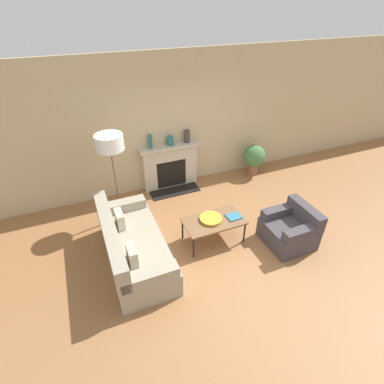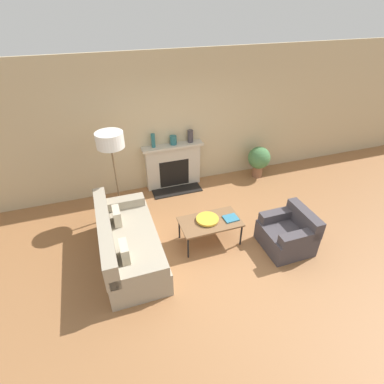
% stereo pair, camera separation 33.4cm
% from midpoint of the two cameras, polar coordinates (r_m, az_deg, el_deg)
% --- Properties ---
extents(ground_plane, '(18.00, 18.00, 0.00)m').
position_cam_midpoint_polar(ground_plane, '(5.32, 5.44, -11.37)').
color(ground_plane, '#99663D').
extents(wall_back, '(18.00, 0.06, 2.90)m').
position_cam_midpoint_polar(wall_back, '(6.57, -4.49, 13.02)').
color(wall_back, '#C6B289').
rests_on(wall_back, ground_plane).
extents(fireplace, '(1.35, 0.59, 1.03)m').
position_cam_midpoint_polar(fireplace, '(6.77, -5.59, 4.78)').
color(fireplace, beige).
rests_on(fireplace, ground_plane).
extents(couch, '(0.91, 2.00, 0.85)m').
position_cam_midpoint_polar(couch, '(5.08, -13.29, -10.08)').
color(couch, '#9E937F').
rests_on(couch, ground_plane).
extents(armchair_near, '(0.77, 0.80, 0.71)m').
position_cam_midpoint_polar(armchair_near, '(5.54, 16.57, -6.86)').
color(armchair_near, '#423D42').
rests_on(armchair_near, ground_plane).
extents(coffee_table, '(1.06, 0.59, 0.46)m').
position_cam_midpoint_polar(coffee_table, '(5.25, 2.31, -5.74)').
color(coffee_table, brown).
rests_on(coffee_table, ground_plane).
extents(bowl, '(0.39, 0.39, 0.05)m').
position_cam_midpoint_polar(bowl, '(5.21, 1.77, -5.08)').
color(bowl, gold).
rests_on(bowl, coffee_table).
extents(book, '(0.26, 0.22, 0.02)m').
position_cam_midpoint_polar(book, '(5.31, 6.15, -4.70)').
color(book, teal).
rests_on(book, coffee_table).
extents(floor_lamp, '(0.49, 0.49, 1.77)m').
position_cam_midpoint_polar(floor_lamp, '(5.45, -17.06, 8.09)').
color(floor_lamp, brown).
rests_on(floor_lamp, ground_plane).
extents(mantel_vase_left, '(0.09, 0.09, 0.30)m').
position_cam_midpoint_polar(mantel_vase_left, '(6.40, -9.49, 9.41)').
color(mantel_vase_left, '#28666B').
rests_on(mantel_vase_left, fireplace).
extents(mantel_vase_center_left, '(0.15, 0.15, 0.19)m').
position_cam_midpoint_polar(mantel_vase_center_left, '(6.52, -5.68, 9.68)').
color(mantel_vase_center_left, '#28666B').
rests_on(mantel_vase_center_left, fireplace).
extents(mantel_vase_center_right, '(0.12, 0.12, 0.27)m').
position_cam_midpoint_polar(mantel_vase_center_right, '(6.62, -2.46, 10.54)').
color(mantel_vase_center_right, '#3D383D').
rests_on(mantel_vase_center_right, fireplace).
extents(potted_plant, '(0.53, 0.53, 0.76)m').
position_cam_midpoint_polar(potted_plant, '(7.37, 10.47, 6.55)').
color(potted_plant, brown).
rests_on(potted_plant, ground_plane).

